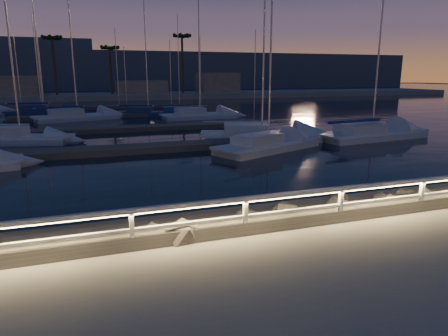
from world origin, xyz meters
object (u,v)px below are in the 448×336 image
Objects in this scene: sailboat_a at (18,137)px; sailboat_g at (198,115)px; sailboat_h at (258,134)px; sailboat_n at (42,112)px; sailboat_c at (266,144)px; sailboat_d at (369,133)px; sailboat_k at (75,116)px; guard_rail at (207,211)px; sailboat_l at (147,113)px.

sailboat_a is 19.97m from sailboat_g.
sailboat_a is 0.79× the size of sailboat_h.
sailboat_c is at bearing -55.77° from sailboat_n.
sailboat_n is at bearing 106.85° from sailboat_a.
sailboat_d reaches higher than sailboat_h.
sailboat_h reaches higher than sailboat_c.
sailboat_k is (-12.05, 22.24, 0.03)m from sailboat_c.
guard_rail is 36.23m from sailboat_k.
sailboat_c is 24.87m from sailboat_l.
sailboat_a is at bearing 109.13° from guard_rail.
sailboat_g reaches higher than sailboat_n.
sailboat_c is 0.95× the size of sailboat_g.
sailboat_k is at bearing 144.46° from sailboat_h.
sailboat_l is at bearing 84.30° from guard_rail.
sailboat_l is at bearing 132.01° from sailboat_g.
sailboat_c is (15.60, -8.15, -0.01)m from sailboat_a.
sailboat_g is 13.06m from sailboat_k.
guard_rail is at bearing -143.62° from sailboat_c.
sailboat_d is at bearing 2.82° from sailboat_h.
sailboat_a is 25.86m from sailboat_d.
sailboat_n reaches higher than guard_rail.
sailboat_n is (-25.40, 26.88, 0.01)m from sailboat_d.
sailboat_g is at bearing -27.67° from sailboat_k.
guard_rail is 23.43m from sailboat_d.
sailboat_n is (-11.75, 4.19, 0.07)m from sailboat_l.
sailboat_d is 36.98m from sailboat_n.
sailboat_a is 0.93× the size of sailboat_l.
sailboat_h is at bearing 49.45° from sailboat_c.
sailboat_n reaches higher than sailboat_a.
sailboat_n is (-0.33, 20.55, 0.03)m from sailboat_a.
sailboat_d reaches higher than sailboat_l.
sailboat_n is at bearing 126.17° from sailboat_d.
sailboat_n is at bearing -175.81° from sailboat_l.
sailboat_l is (-5.44, 20.43, -0.05)m from sailboat_h.
sailboat_d is 1.24× the size of sailboat_l.
sailboat_h is (16.86, -4.07, 0.00)m from sailboat_a.
sailboat_c is 0.91× the size of sailboat_k.
sailboat_h is (0.51, -15.54, -0.01)m from sailboat_g.
sailboat_c is at bearing -11.67° from sailboat_a.
sailboat_c is 4.28m from sailboat_h.
sailboat_c is at bearing -77.69° from sailboat_k.
sailboat_g is (16.35, 11.47, 0.01)m from sailboat_a.
sailboat_l is 12.48m from sailboat_n.
sailboat_n is at bearing 104.82° from sailboat_k.
sailboat_d is 8.52m from sailboat_h.
sailboat_c is at bearing -56.54° from sailboat_l.
sailboat_g is (0.75, 19.63, 0.02)m from sailboat_c.
guard_rail is 43.21m from sailboat_n.
sailboat_c reaches higher than guard_rail.
sailboat_h is (-8.21, 2.26, -0.01)m from sailboat_d.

